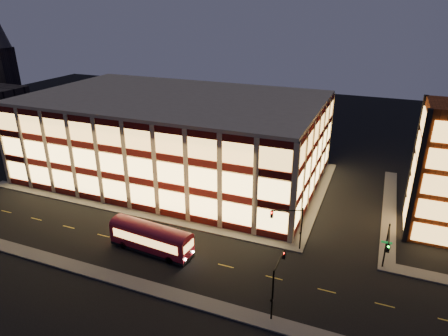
% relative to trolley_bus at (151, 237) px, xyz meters
% --- Properties ---
extents(ground, '(200.00, 200.00, 0.00)m').
position_rel_trolley_bus_xyz_m(ground, '(-6.05, 6.55, -2.08)').
color(ground, black).
rests_on(ground, ground).
extents(sidewalk_office_south, '(54.00, 2.00, 0.15)m').
position_rel_trolley_bus_xyz_m(sidewalk_office_south, '(-9.05, 7.55, -2.01)').
color(sidewalk_office_south, '#514F4C').
rests_on(sidewalk_office_south, ground).
extents(sidewalk_office_east, '(2.00, 30.00, 0.15)m').
position_rel_trolley_bus_xyz_m(sidewalk_office_east, '(16.95, 23.55, -2.01)').
color(sidewalk_office_east, '#514F4C').
rests_on(sidewalk_office_east, ground).
extents(sidewalk_tower_south, '(14.00, 2.00, 0.15)m').
position_rel_trolley_bus_xyz_m(sidewalk_tower_south, '(33.95, 7.55, -2.01)').
color(sidewalk_tower_south, '#514F4C').
rests_on(sidewalk_tower_south, ground).
extents(sidewalk_tower_west, '(2.00, 30.00, 0.15)m').
position_rel_trolley_bus_xyz_m(sidewalk_tower_west, '(27.95, 23.55, -2.01)').
color(sidewalk_tower_west, '#514F4C').
rests_on(sidewalk_tower_west, ground).
extents(sidewalk_near, '(100.00, 2.00, 0.15)m').
position_rel_trolley_bus_xyz_m(sidewalk_near, '(-6.05, -6.45, -2.01)').
color(sidewalk_near, '#514F4C').
rests_on(sidewalk_near, ground).
extents(office_building, '(50.45, 30.45, 14.50)m').
position_rel_trolley_bus_xyz_m(office_building, '(-8.96, 23.46, 5.16)').
color(office_building, tan).
rests_on(office_building, ground).
extents(church_tower, '(5.00, 5.00, 18.00)m').
position_rel_trolley_bus_xyz_m(church_tower, '(-76.05, 46.55, 6.92)').
color(church_tower, '#2D2621').
rests_on(church_tower, ground).
extents(traffic_signal_far, '(3.79, 1.87, 6.00)m').
position_rel_trolley_bus_xyz_m(traffic_signal_far, '(16.16, 6.79, 2.03)').
color(traffic_signal_far, black).
rests_on(traffic_signal_far, ground).
extents(traffic_signal_right, '(1.20, 4.37, 6.00)m').
position_rel_trolley_bus_xyz_m(traffic_signal_right, '(27.45, 5.93, 2.02)').
color(traffic_signal_right, black).
rests_on(traffic_signal_right, ground).
extents(traffic_signal_near, '(0.32, 4.45, 6.00)m').
position_rel_trolley_bus_xyz_m(traffic_signal_near, '(17.45, -4.48, 2.04)').
color(traffic_signal_near, black).
rests_on(traffic_signal_near, ground).
extents(trolley_bus, '(11.30, 3.72, 3.76)m').
position_rel_trolley_bus_xyz_m(trolley_bus, '(0.00, 0.00, 0.00)').
color(trolley_bus, maroon).
rests_on(trolley_bus, ground).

